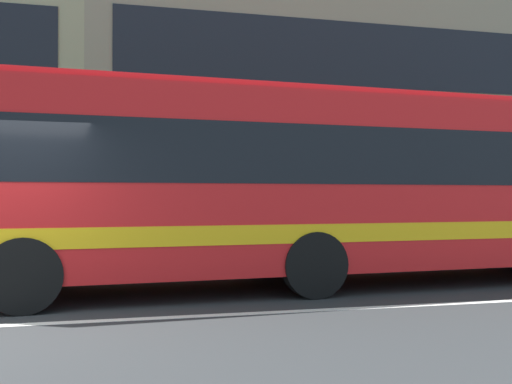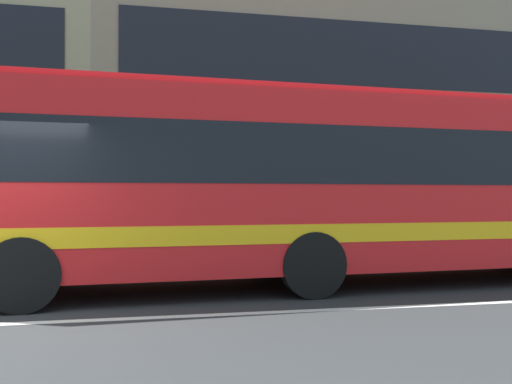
% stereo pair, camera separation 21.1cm
% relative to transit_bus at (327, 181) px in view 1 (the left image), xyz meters
% --- Properties ---
extents(hedge_row_far, '(18.90, 1.10, 1.02)m').
position_rel_transit_bus_xyz_m(hedge_row_far, '(-1.48, 3.32, -1.28)').
color(hedge_row_far, '#254817').
rests_on(hedge_row_far, ground_plane).
extents(apartment_block_right, '(20.15, 11.08, 10.69)m').
position_rel_transit_bus_xyz_m(apartment_block_right, '(5.45, 13.38, 3.56)').
color(apartment_block_right, gray).
rests_on(apartment_block_right, ground_plane).
extents(transit_bus, '(11.69, 3.17, 3.25)m').
position_rel_transit_bus_xyz_m(transit_bus, '(0.00, 0.00, 0.00)').
color(transit_bus, red).
rests_on(transit_bus, ground_plane).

